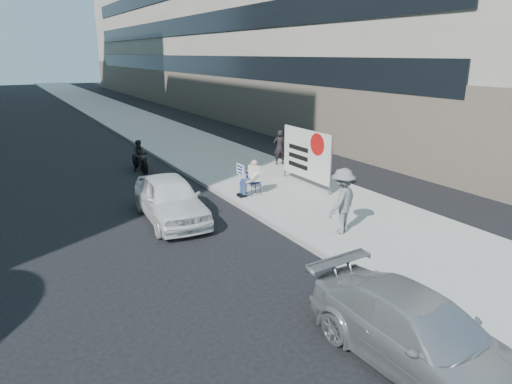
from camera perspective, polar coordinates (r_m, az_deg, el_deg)
ground at (r=11.66m, az=1.71°, el=-9.20°), size 160.00×160.00×0.00m
near_sidewalk at (r=30.84m, az=-11.58°, el=7.17°), size 5.00×120.00×0.15m
near_building at (r=46.94m, az=-1.11°, el=22.91°), size 14.00×70.00×20.00m
seated_protester at (r=16.57m, az=-0.69°, el=2.04°), size 0.83×1.12×1.31m
jogger at (r=13.23m, az=10.72°, el=-1.11°), size 1.41×1.13×1.90m
pedestrian_woman at (r=21.25m, az=2.97°, el=5.60°), size 0.69×0.57×1.62m
protest_banner at (r=17.77m, az=6.31°, el=4.72°), size 0.08×3.06×2.20m
parked_sedan at (r=8.45m, az=19.84°, el=-16.41°), size 1.97×4.44×1.27m
white_sedan_near at (r=14.76m, az=-10.67°, el=-0.78°), size 1.98×4.31×1.43m
motorcycle at (r=21.30m, az=-14.31°, el=4.23°), size 0.71×2.04×1.42m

